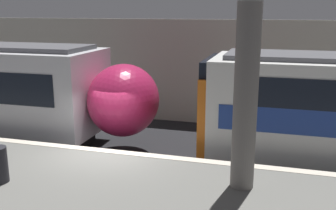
% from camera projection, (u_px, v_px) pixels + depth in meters
% --- Properties ---
extents(ground_plane, '(120.00, 120.00, 0.00)m').
position_uv_depth(ground_plane, '(111.00, 183.00, 11.60)').
color(ground_plane, black).
extents(platform, '(40.00, 4.07, 1.08)m').
position_uv_depth(platform, '(76.00, 198.00, 9.57)').
color(platform, slate).
rests_on(platform, ground).
extents(station_rear_barrier, '(50.00, 0.15, 4.58)m').
position_uv_depth(station_rear_barrier, '(173.00, 71.00, 17.62)').
color(station_rear_barrier, '#B2AD9E').
rests_on(station_rear_barrier, ground).
extents(support_pillar_near, '(0.53, 0.53, 4.11)m').
position_uv_depth(support_pillar_near, '(246.00, 99.00, 8.50)').
color(support_pillar_near, slate).
rests_on(support_pillar_near, platform).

